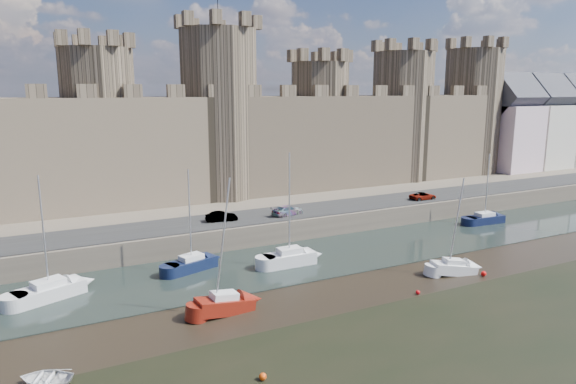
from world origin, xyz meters
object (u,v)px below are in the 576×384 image
(car_3, at_px, (423,196))
(car_1, at_px, (221,217))
(car_2, at_px, (288,210))
(sailboat_0, at_px, (49,290))
(sailboat_2, at_px, (289,257))
(sailboat_4, at_px, (225,303))
(sailboat_5, at_px, (453,267))
(sailboat_3, at_px, (485,218))
(sailboat_1, at_px, (192,263))

(car_3, bearing_deg, car_1, 88.97)
(car_1, xyz_separation_m, car_2, (8.17, -0.74, 0.02))
(car_1, relative_size, sailboat_0, 0.34)
(car_2, xyz_separation_m, sailboat_2, (-4.79, -9.90, -2.23))
(car_2, height_order, sailboat_4, sailboat_4)
(sailboat_4, bearing_deg, car_2, 45.52)
(sailboat_2, height_order, sailboat_4, sailboat_2)
(sailboat_0, xyz_separation_m, sailboat_5, (35.07, -10.82, -0.13))
(sailboat_3, relative_size, sailboat_4, 0.85)
(car_3, relative_size, sailboat_5, 0.41)
(sailboat_2, bearing_deg, sailboat_3, 6.25)
(car_1, xyz_separation_m, sailboat_2, (3.37, -10.64, -2.21))
(sailboat_4, relative_size, sailboat_5, 1.17)
(sailboat_1, height_order, sailboat_2, sailboat_2)
(car_2, relative_size, sailboat_3, 0.46)
(car_1, bearing_deg, sailboat_4, 169.69)
(sailboat_3, bearing_deg, sailboat_0, -174.39)
(sailboat_1, bearing_deg, car_1, 34.52)
(car_2, relative_size, sailboat_0, 0.40)
(car_1, relative_size, sailboat_2, 0.32)
(sailboat_2, relative_size, sailboat_5, 1.22)
(sailboat_3, xyz_separation_m, sailboat_5, (-17.51, -12.26, -0.04))
(car_1, xyz_separation_m, sailboat_0, (-18.62, -9.03, -2.28))
(sailboat_4, bearing_deg, sailboat_3, 9.90)
(car_2, distance_m, sailboat_5, 20.97)
(sailboat_3, xyz_separation_m, sailboat_4, (-40.24, -10.65, 0.06))
(car_1, height_order, sailboat_4, sailboat_4)
(car_3, distance_m, sailboat_3, 8.47)
(car_3, distance_m, sailboat_1, 35.37)
(car_3, bearing_deg, sailboat_2, 111.69)
(sailboat_3, relative_size, sailboat_5, 0.99)
(sailboat_2, distance_m, sailboat_4, 12.29)
(sailboat_2, bearing_deg, car_3, 20.80)
(car_2, distance_m, sailboat_2, 11.22)
(car_3, relative_size, sailboat_4, 0.35)
(car_3, distance_m, sailboat_0, 48.15)
(sailboat_4, bearing_deg, car_3, 20.89)
(sailboat_0, relative_size, sailboat_1, 1.06)
(sailboat_3, bearing_deg, car_2, 169.18)
(car_3, relative_size, sailboat_3, 0.42)
(car_2, height_order, sailboat_0, sailboat_0)
(sailboat_5, bearing_deg, car_3, 70.45)
(car_1, distance_m, sailboat_0, 20.82)
(sailboat_0, relative_size, sailboat_3, 1.15)
(car_1, height_order, sailboat_5, sailboat_5)
(sailboat_5, bearing_deg, sailboat_0, 176.97)
(sailboat_0, height_order, sailboat_2, sailboat_2)
(sailboat_2, height_order, sailboat_5, sailboat_2)
(car_1, bearing_deg, sailboat_2, -153.73)
(car_2, xyz_separation_m, sailboat_3, (25.79, -6.84, -2.38))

